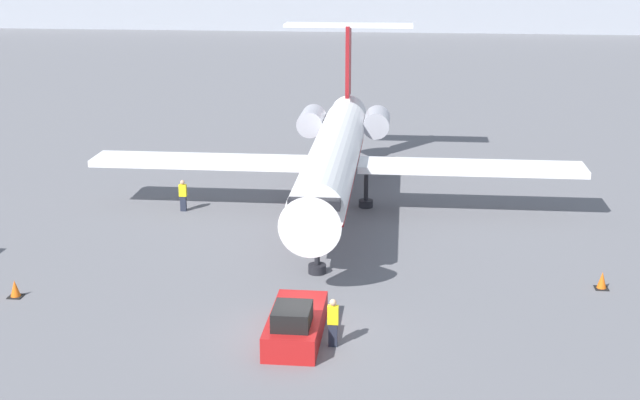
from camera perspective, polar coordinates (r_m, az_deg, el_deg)
The scene contains 7 objects.
ground_plane at distance 33.30m, azimuth -1.47°, elevation -9.07°, with size 600.00×600.00×0.00m, color slate.
airplane_main at distance 48.14m, azimuth 0.96°, elevation 3.04°, with size 26.70×24.71×9.08m.
pushback_tug at distance 33.34m, azimuth -1.57°, elevation -7.90°, with size 1.93×4.67×1.65m.
worker_near_tug at distance 32.57m, azimuth 0.83°, elevation -7.78°, with size 0.40×0.26×1.84m.
worker_by_wing at distance 48.92m, azimuth -8.76°, elevation 0.33°, with size 0.40×0.24×1.74m.
traffic_cone_left at distance 39.18m, azimuth -18.93°, elevation -5.41°, with size 0.58×0.58×0.73m.
traffic_cone_right at distance 39.76m, azimuth 17.60°, elevation -4.94°, with size 0.57×0.57×0.76m.
Camera 1 is at (4.02, -29.78, 14.35)m, focal length 50.00 mm.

